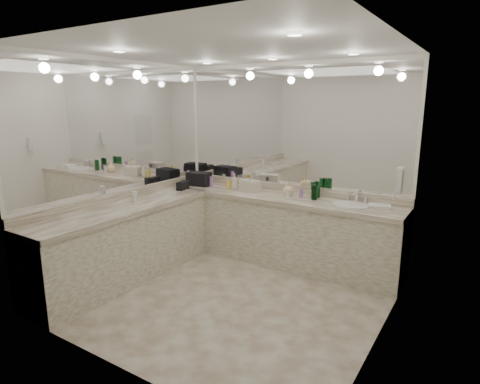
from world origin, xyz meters
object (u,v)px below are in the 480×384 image
Objects in this scene: sink at (351,206)px; black_toiletry_bag at (199,179)px; hand_towel at (379,207)px; wall_phone at (399,180)px; soap_bottle_a at (235,181)px; soap_bottle_c at (288,189)px; cream_cosmetic_case at (250,186)px; soap_bottle_b at (250,185)px.

black_toiletry_bag is (-2.24, -0.05, 0.10)m from sink.
black_toiletry_bag is 1.35× the size of hand_towel.
wall_phone is at bearing -61.61° from hand_towel.
soap_bottle_c is (0.82, 0.02, -0.02)m from soap_bottle_a.
soap_bottle_a reaches higher than hand_towel.
wall_phone reaches higher than soap_bottle_a.
wall_phone is at bearing 1.70° from cream_cosmetic_case.
soap_bottle_c is (0.55, 0.05, 0.00)m from soap_bottle_b.
black_toiletry_bag is 0.85m from soap_bottle_b.
soap_bottle_b is at bearing -178.36° from hand_towel.
wall_phone is at bearing -20.35° from soap_bottle_c.
cream_cosmetic_case is (-2.00, 0.51, -0.37)m from wall_phone.
hand_towel reaches higher than sink.
wall_phone is 1.33× the size of soap_bottle_b.
soap_bottle_b is at bearing -179.25° from sink.
soap_bottle_c is at bearing 18.38° from cream_cosmetic_case.
sink is 0.84m from soap_bottle_c.
wall_phone is 2.90m from black_toiletry_bag.
hand_towel is 1.34× the size of soap_bottle_b.
black_toiletry_bag reaches higher than sink.
soap_bottle_c reaches higher than hand_towel.
black_toiletry_bag reaches higher than cream_cosmetic_case.
soap_bottle_a is (-1.98, -0.01, 0.09)m from hand_towel.
wall_phone reaches higher than sink.
soap_bottle_c is at bearing 5.56° from soap_bottle_b.
cream_cosmetic_case is (0.84, 0.06, -0.02)m from black_toiletry_bag.
hand_towel is at bearing 1.84° from black_toiletry_bag.
soap_bottle_b reaches higher than cream_cosmetic_case.
black_toiletry_bag is 1.40m from soap_bottle_c.
soap_bottle_a reaches higher than soap_bottle_b.
soap_bottle_a is 1.22× the size of soap_bottle_b.
soap_bottle_b is at bearing 166.41° from wall_phone.
soap_bottle_c is at bearing 3.54° from black_toiletry_bag.
sink is 1.83× the size of wall_phone.
soap_bottle_a is at bearing 179.36° from sink.
sink is 2.00× the size of soap_bottle_a.
soap_bottle_b is at bearing -174.44° from soap_bottle_c.
hand_towel is (1.72, 0.02, -0.06)m from cream_cosmetic_case.
black_toiletry_bag is at bearing -177.77° from soap_bottle_b.
hand_towel is at bearing 118.39° from wall_phone.
cream_cosmetic_case is 1.72m from hand_towel.
hand_towel is at bearing 16.66° from cream_cosmetic_case.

